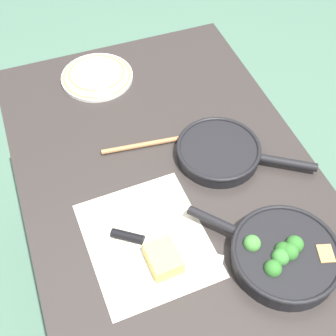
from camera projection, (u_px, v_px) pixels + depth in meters
ground_plane at (168, 287)px, 1.91m from camera, size 14.00×14.00×0.00m
dining_table_red at (168, 191)px, 1.39m from camera, size 1.23×0.82×0.76m
skillet_broccoli at (283, 254)px, 1.13m from camera, size 0.34×0.31×0.07m
skillet_eggs at (220, 151)px, 1.34m from camera, size 0.28×0.36×0.04m
wooden_spoon at (176, 139)px, 1.39m from camera, size 0.07×0.36×0.02m
parchment_sheet at (147, 240)px, 1.18m from camera, size 0.35×0.31×0.00m
grater_knife at (150, 242)px, 1.17m from camera, size 0.19×0.25×0.02m
cheese_block at (164, 259)px, 1.13m from camera, size 0.09×0.08×0.05m
dinner_plate_stack at (97, 75)px, 1.56m from camera, size 0.24×0.24×0.03m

